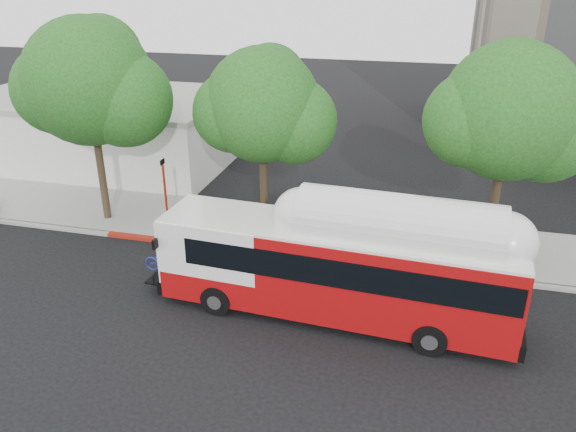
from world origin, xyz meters
name	(u,v)px	position (x,y,z in m)	size (l,w,h in m)	color
ground	(245,303)	(0.00, 0.00, 0.00)	(120.00, 120.00, 0.00)	black
sidewalk	(288,229)	(0.00, 6.50, 0.07)	(60.00, 5.00, 0.15)	gray
curb_strip	(273,254)	(0.00, 3.90, 0.07)	(60.00, 0.30, 0.15)	gray
red_curb_segment	(209,246)	(-3.00, 3.90, 0.08)	(10.00, 0.32, 0.16)	maroon
street_tree_left	(99,87)	(-8.53, 5.56, 6.60)	(6.67, 5.80, 9.74)	#2D2116
street_tree_mid	(272,110)	(-0.59, 6.06, 5.91)	(5.75, 5.00, 8.62)	#2D2116
street_tree_right	(520,117)	(9.44, 5.86, 6.26)	(6.21, 5.40, 9.18)	#2D2116
low_commercial_bldg	(104,128)	(-14.00, 14.00, 2.15)	(16.20, 10.20, 4.25)	silver
transit_bus	(337,270)	(3.44, 0.04, 1.85)	(13.52, 3.53, 3.96)	#9D0A0C
signal_pole	(166,200)	(-5.05, 4.19, 2.00)	(0.11, 0.37, 3.90)	#B22013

